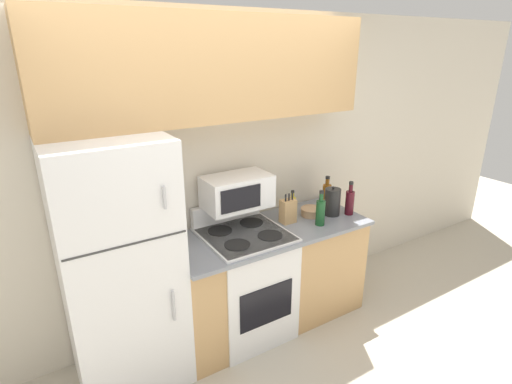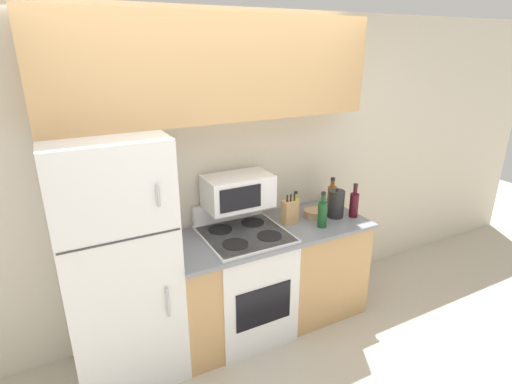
# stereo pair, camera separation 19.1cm
# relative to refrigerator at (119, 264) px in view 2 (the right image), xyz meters

# --- Properties ---
(ground_plane) EXTENTS (12.00, 12.00, 0.00)m
(ground_plane) POSITION_rel_refrigerator_xyz_m (0.83, -0.32, -0.89)
(ground_plane) COLOR beige
(wall_back) EXTENTS (8.00, 0.05, 2.55)m
(wall_back) POSITION_rel_refrigerator_xyz_m (0.83, 0.35, 0.39)
(wall_back) COLOR beige
(wall_back) RESTS_ON ground_plane
(lower_cabinets) EXTENTS (1.66, 0.67, 0.89)m
(lower_cabinets) POSITION_rel_refrigerator_xyz_m (1.19, 0.00, -0.44)
(lower_cabinets) COLOR tan
(lower_cabinets) RESTS_ON ground_plane
(refrigerator) EXTENTS (0.73, 0.66, 1.77)m
(refrigerator) POSITION_rel_refrigerator_xyz_m (0.00, 0.00, 0.00)
(refrigerator) COLOR white
(refrigerator) RESTS_ON ground_plane
(upper_cabinets) EXTENTS (2.38, 0.33, 0.72)m
(upper_cabinets) POSITION_rel_refrigerator_xyz_m (0.83, 0.16, 1.24)
(upper_cabinets) COLOR tan
(upper_cabinets) RESTS_ON refrigerator
(stove) EXTENTS (0.64, 0.66, 1.07)m
(stove) POSITION_rel_refrigerator_xyz_m (0.95, -0.01, -0.42)
(stove) COLOR white
(stove) RESTS_ON ground_plane
(microwave) EXTENTS (0.53, 0.32, 0.26)m
(microwave) POSITION_rel_refrigerator_xyz_m (0.97, 0.14, 0.32)
(microwave) COLOR white
(microwave) RESTS_ON stove
(knife_block) EXTENTS (0.12, 0.09, 0.26)m
(knife_block) POSITION_rel_refrigerator_xyz_m (1.38, 0.02, 0.10)
(knife_block) COLOR tan
(knife_block) RESTS_ON lower_cabinets
(bowl) EXTENTS (0.19, 0.19, 0.07)m
(bowl) POSITION_rel_refrigerator_xyz_m (1.64, 0.02, 0.04)
(bowl) COLOR tan
(bowl) RESTS_ON lower_cabinets
(bottle_wine_red) EXTENTS (0.08, 0.08, 0.30)m
(bottle_wine_red) POSITION_rel_refrigerator_xyz_m (1.94, -0.13, 0.12)
(bottle_wine_red) COLOR #470F19
(bottle_wine_red) RESTS_ON lower_cabinets
(bottle_cooking_spray) EXTENTS (0.06, 0.06, 0.22)m
(bottle_cooking_spray) POSITION_rel_refrigerator_xyz_m (1.52, 0.13, 0.09)
(bottle_cooking_spray) COLOR gold
(bottle_cooking_spray) RESTS_ON lower_cabinets
(bottle_wine_green) EXTENTS (0.08, 0.08, 0.30)m
(bottle_wine_green) POSITION_rel_refrigerator_xyz_m (1.58, -0.17, 0.12)
(bottle_wine_green) COLOR #194C23
(bottle_wine_green) RESTS_ON lower_cabinets
(bottle_whiskey) EXTENTS (0.08, 0.08, 0.28)m
(bottle_whiskey) POSITION_rel_refrigerator_xyz_m (1.91, 0.14, 0.11)
(bottle_whiskey) COLOR brown
(bottle_whiskey) RESTS_ON lower_cabinets
(kettle) EXTENTS (0.14, 0.14, 0.26)m
(kettle) POSITION_rel_refrigerator_xyz_m (1.81, -0.06, 0.12)
(kettle) COLOR black
(kettle) RESTS_ON lower_cabinets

